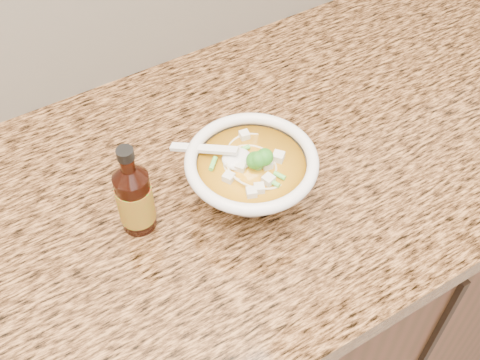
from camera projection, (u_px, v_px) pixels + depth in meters
counter_slab at (78, 248)px, 0.91m from camera, size 4.00×0.68×0.04m
soup_bowl at (251, 177)px, 0.91m from camera, size 0.20×0.20×0.11m
hot_sauce_bottle at (135, 198)px, 0.87m from camera, size 0.05×0.05×0.16m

